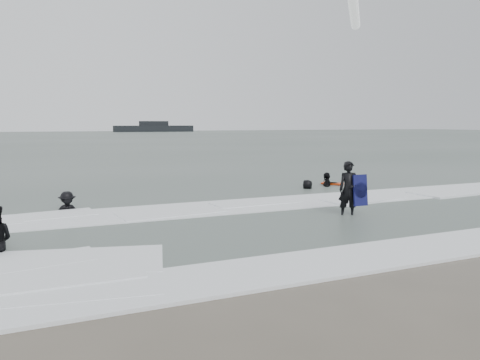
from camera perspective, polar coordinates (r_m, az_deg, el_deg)
name	(u,v)px	position (r m, az deg, el deg)	size (l,w,h in m)	color
ground	(328,254)	(10.67, 10.64, -8.90)	(320.00, 320.00, 0.00)	brown
sea	(77,139)	(88.76, -19.28, 4.75)	(320.00, 320.00, 0.00)	#47544C
surfer_centre	(348,217)	(14.90, 13.03, -4.42)	(0.64, 0.42, 1.76)	black
surfer_breaker	(67,211)	(16.47, -20.29, -3.59)	(0.98, 0.56, 1.51)	black
surfer_right_near	(327,187)	(21.58, 10.51, -0.86)	(1.07, 0.45, 1.83)	black
surfer_right_far	(307,190)	(20.59, 8.21, -1.19)	(0.78, 0.50, 1.59)	black
surf_foam	(257,221)	(13.80, 2.11, -4.98)	(30.03, 9.06, 0.09)	white
bodyboards	(262,197)	(15.33, 2.68, -2.04)	(14.59, 8.00, 1.25)	#0E1043
vessel_horizon	(154,128)	(155.87, -10.46, 6.26)	(25.48, 4.55, 3.46)	black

